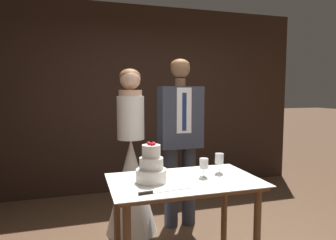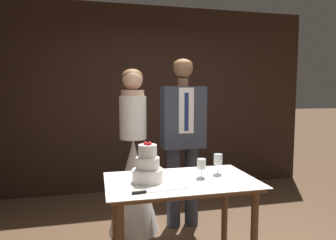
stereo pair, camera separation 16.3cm
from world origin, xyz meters
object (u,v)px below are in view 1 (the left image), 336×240
at_px(wine_glass_near, 219,160).
at_px(groom, 180,133).
at_px(tiered_cake, 151,167).
at_px(cake_knife, 156,192).
at_px(cake_table, 184,193).
at_px(wine_glass_middle, 204,164).
at_px(bride, 131,173).

bearing_deg(wine_glass_near, groom, 95.45).
xyz_separation_m(tiered_cake, cake_knife, (-0.03, -0.25, -0.11)).
bearing_deg(wine_glass_near, cake_table, -166.72).
bearing_deg(wine_glass_middle, tiered_cake, -179.57).
bearing_deg(cake_table, wine_glass_near, 13.28).
xyz_separation_m(wine_glass_near, groom, (-0.08, 0.80, 0.13)).
bearing_deg(tiered_cake, wine_glass_middle, 0.43).
bearing_deg(wine_glass_near, bride, 127.81).
bearing_deg(cake_knife, tiered_cake, 76.37).
bearing_deg(bride, wine_glass_middle, -62.65).
bearing_deg(tiered_cake, cake_table, -2.48).
xyz_separation_m(cake_table, wine_glass_middle, (0.18, 0.01, 0.22)).
xyz_separation_m(cake_table, tiered_cake, (-0.26, 0.01, 0.23)).
bearing_deg(wine_glass_middle, cake_knife, -151.29).
relative_size(cake_table, bride, 0.68).
height_order(tiered_cake, groom, groom).
relative_size(tiered_cake, bride, 0.18).
xyz_separation_m(tiered_cake, wine_glass_near, (0.61, 0.07, 0.00)).
distance_m(tiered_cake, groom, 1.03).
bearing_deg(tiered_cake, wine_glass_near, 6.59).
bearing_deg(wine_glass_middle, bride, 117.35).
distance_m(wine_glass_near, wine_glass_middle, 0.18).
relative_size(wine_glass_near, groom, 0.09).
bearing_deg(wine_glass_near, wine_glass_middle, -158.56).
xyz_separation_m(tiered_cake, wine_glass_middle, (0.44, 0.00, -0.01)).
distance_m(cake_knife, wine_glass_middle, 0.55).
height_order(wine_glass_near, groom, groom).
xyz_separation_m(wine_glass_near, wine_glass_middle, (-0.17, -0.07, -0.01)).
bearing_deg(bride, cake_knife, -91.23).
bearing_deg(groom, cake_table, -107.16).
distance_m(cake_knife, groom, 1.28).
bearing_deg(wine_glass_near, tiered_cake, -173.41).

